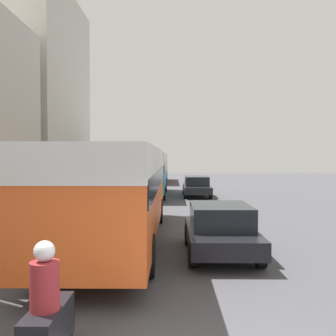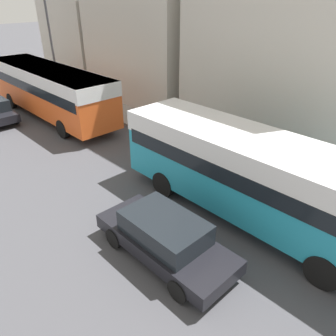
% 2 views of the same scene
% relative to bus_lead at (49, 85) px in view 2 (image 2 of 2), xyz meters
% --- Properties ---
extents(sidewalk, '(2.20, 120.00, 0.15)m').
position_rel_bus_lead_xyz_m(sidewalk, '(-3.39, -8.15, -1.89)').
color(sidewalk, gray).
rests_on(sidewalk, ground_plane).
extents(building_corner, '(5.25, 6.55, 9.49)m').
position_rel_bus_lead_xyz_m(building_corner, '(-7.11, -6.78, 2.78)').
color(building_corner, beige).
rests_on(building_corner, ground_plane).
extents(building_midblock, '(6.73, 8.71, 8.33)m').
position_rel_bus_lead_xyz_m(building_midblock, '(-7.85, 1.27, 2.20)').
color(building_midblock, beige).
rests_on(building_midblock, ground_plane).
extents(building_far_terrace, '(6.64, 9.62, 12.82)m').
position_rel_bus_lead_xyz_m(building_far_terrace, '(-7.81, 11.40, 4.45)').
color(building_far_terrace, beige).
rests_on(building_far_terrace, ground_plane).
extents(bus_lead, '(2.61, 11.36, 3.01)m').
position_rel_bus_lead_xyz_m(bus_lead, '(0.00, 0.00, 0.00)').
color(bus_lead, '#EA5B23').
rests_on(bus_lead, ground_plane).
extents(bus_following, '(2.58, 9.93, 2.97)m').
position_rel_bus_lead_xyz_m(bus_following, '(-0.01, 14.40, -0.03)').
color(bus_following, teal).
rests_on(bus_following, ground_plane).
extents(motorcycle_behind_lead, '(0.38, 2.24, 1.73)m').
position_rel_bus_lead_xyz_m(motorcycle_behind_lead, '(0.13, -7.37, -1.28)').
color(motorcycle_behind_lead, black).
rests_on(motorcycle_behind_lead, ground_plane).
extents(car_far_curb, '(1.85, 4.46, 1.39)m').
position_rel_bus_lead_xyz_m(car_far_curb, '(3.39, 13.78, -1.23)').
color(car_far_curb, black).
rests_on(car_far_curb, ground_plane).
extents(pedestrian_walking_away, '(0.36, 0.36, 1.70)m').
position_rel_bus_lead_xyz_m(pedestrian_walking_away, '(-3.75, -5.64, -0.94)').
color(pedestrian_walking_away, '#232838').
rests_on(pedestrian_walking_away, sidewalk).
extents(lamp_post, '(0.36, 0.36, 6.80)m').
position_rel_bus_lead_xyz_m(lamp_post, '(-2.64, -4.29, 2.16)').
color(lamp_post, '#47474C').
rests_on(lamp_post, sidewalk).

